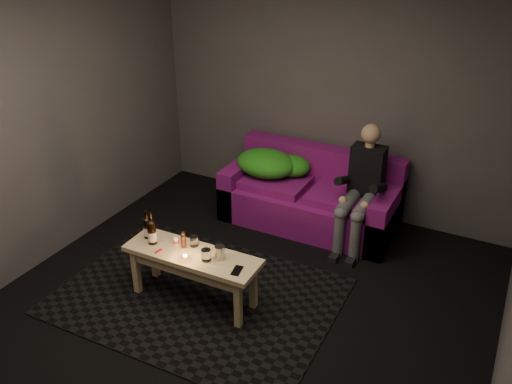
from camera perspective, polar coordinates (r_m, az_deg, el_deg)
floor at (r=4.57m, az=-2.99°, el=-13.31°), size 4.50×4.50×0.00m
room at (r=4.11m, az=-0.21°, el=8.40°), size 4.50×4.50×4.50m
rug at (r=4.83m, az=-6.12°, el=-10.80°), size 2.37×1.74×0.01m
sofa at (r=5.78m, az=5.84°, el=-0.64°), size 1.81×0.81×0.78m
green_blanket at (r=5.82m, az=1.57°, el=3.00°), size 0.79×0.54×0.27m
person at (r=5.35m, az=11.06°, el=0.66°), size 0.33×0.75×1.21m
coffee_table at (r=4.57m, az=-6.70°, el=-7.29°), size 1.18×0.39×0.48m
beer_bottle_a at (r=4.74m, az=-11.39°, el=-3.69°), size 0.07×0.07×0.26m
beer_bottle_b at (r=4.64m, az=-10.90°, el=-4.15°), size 0.08×0.08×0.30m
salt_shaker at (r=4.62m, az=-8.43°, el=-5.07°), size 0.05×0.05×0.09m
pepper_mill at (r=4.57m, az=-7.62°, el=-5.17°), size 0.06×0.06×0.12m
tumbler_back at (r=4.59m, az=-6.55°, el=-5.16°), size 0.09×0.09×0.09m
tealight at (r=4.44m, az=-7.45°, el=-6.80°), size 0.06×0.06×0.04m
tumbler_front at (r=4.39m, az=-5.27°, el=-6.63°), size 0.10×0.10×0.10m
steel_cup at (r=4.40m, az=-3.83°, el=-6.35°), size 0.09×0.09×0.11m
smartphone at (r=4.28m, az=-2.01°, el=-8.27°), size 0.09×0.14×0.01m
red_lighter at (r=4.57m, az=-10.22°, el=-6.15°), size 0.03×0.07×0.01m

